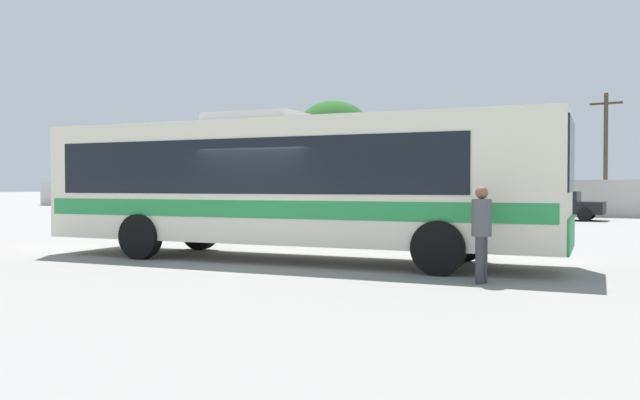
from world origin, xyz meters
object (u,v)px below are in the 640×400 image
object	(u,v)px
parked_car_leftmost_red	(334,202)
roadside_tree_midleft	(489,148)
coach_bus_cream_green	(286,181)
parked_car_second_white	(425,203)
utility_pole_near	(606,151)
roadside_tree_left	(334,134)
parked_car_third_black	(557,205)
attendant_by_bus_door	(482,228)

from	to	relation	value
parked_car_leftmost_red	roadside_tree_midleft	size ratio (longest dim) A/B	0.70
coach_bus_cream_green	roadside_tree_midleft	xyz separation A→B (m)	(-2.91, 30.50, 2.40)
parked_car_second_white	utility_pole_near	world-z (taller)	utility_pole_near
coach_bus_cream_green	roadside_tree_left	bearing A→B (deg)	115.23
parked_car_third_black	roadside_tree_left	world-z (taller)	roadside_tree_left
roadside_tree_left	roadside_tree_midleft	xyz separation A→B (m)	(10.28, 2.51, -1.10)
attendant_by_bus_door	parked_car_second_white	size ratio (longest dim) A/B	0.41
parked_car_leftmost_red	roadside_tree_left	xyz separation A→B (m)	(-3.90, 7.45, 4.56)
parked_car_leftmost_red	parked_car_third_black	world-z (taller)	parked_car_third_black
roadside_tree_left	parked_car_third_black	bearing A→B (deg)	-23.07
coach_bus_cream_green	attendant_by_bus_door	xyz separation A→B (m)	(4.89, -1.49, -0.86)
coach_bus_cream_green	utility_pole_near	size ratio (longest dim) A/B	1.71
parked_car_second_white	coach_bus_cream_green	bearing A→B (deg)	-79.36
parked_car_second_white	roadside_tree_left	size ratio (longest dim) A/B	0.54
attendant_by_bus_door	parked_car_third_black	xyz separation A→B (m)	(-2.09, 22.67, -0.20)
coach_bus_cream_green	attendant_by_bus_door	bearing A→B (deg)	-16.92
parked_car_second_white	attendant_by_bus_door	bearing A→B (deg)	-68.35
attendant_by_bus_door	parked_car_third_black	size ratio (longest dim) A/B	0.40
roadside_tree_left	coach_bus_cream_green	bearing A→B (deg)	-64.77
parked_car_leftmost_red	coach_bus_cream_green	bearing A→B (deg)	-65.67
parked_car_leftmost_red	parked_car_third_black	size ratio (longest dim) A/B	1.04
roadside_tree_midleft	parked_car_leftmost_red	bearing A→B (deg)	-122.65
utility_pole_near	parked_car_third_black	bearing A→B (deg)	-101.50
parked_car_second_white	roadside_tree_midleft	xyz separation A→B (m)	(0.95, 9.97, 3.43)
utility_pole_near	coach_bus_cream_green	bearing A→B (deg)	-98.58
attendant_by_bus_door	parked_car_leftmost_red	distance (m)	26.20
parked_car_second_white	parked_car_third_black	xyz separation A→B (m)	(6.66, 0.65, -0.03)
parked_car_leftmost_red	roadside_tree_midleft	distance (m)	12.32
attendant_by_bus_door	parked_car_second_white	xyz separation A→B (m)	(-8.74, 22.02, -0.17)
coach_bus_cream_green	attendant_by_bus_door	distance (m)	5.18
roadside_tree_left	parked_car_leftmost_red	bearing A→B (deg)	-62.36
coach_bus_cream_green	parked_car_second_white	world-z (taller)	coach_bus_cream_green
parked_car_second_white	utility_pole_near	bearing A→B (deg)	45.09
coach_bus_cream_green	parked_car_leftmost_red	world-z (taller)	coach_bus_cream_green
attendant_by_bus_door	parked_car_second_white	world-z (taller)	attendant_by_bus_door
parked_car_second_white	parked_car_third_black	distance (m)	6.69
parked_car_third_black	utility_pole_near	xyz separation A→B (m)	(1.54, 7.58, 2.97)
parked_car_second_white	roadside_tree_midleft	world-z (taller)	roadside_tree_midleft
parked_car_third_black	parked_car_second_white	bearing A→B (deg)	-174.46
coach_bus_cream_green	utility_pole_near	bearing A→B (deg)	81.42
parked_car_second_white	parked_car_third_black	bearing A→B (deg)	5.54
attendant_by_bus_door	utility_pole_near	size ratio (longest dim) A/B	0.24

